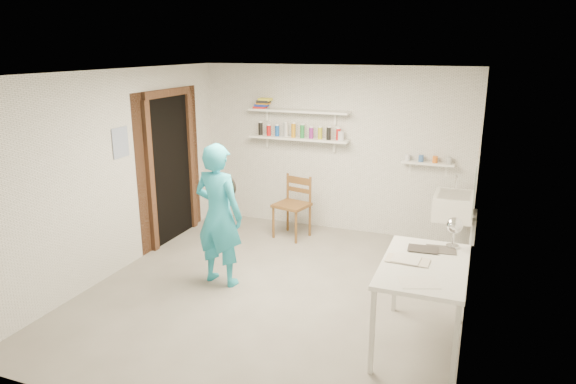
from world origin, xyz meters
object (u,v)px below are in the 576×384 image
(man, at_px, (219,215))
(wall_clock, at_px, (225,186))
(work_table, at_px, (421,305))
(belfast_sink, at_px, (453,206))
(desk_lamp, at_px, (454,225))
(wooden_chair, at_px, (292,205))

(man, xyz_separation_m, wall_clock, (-0.03, 0.22, 0.27))
(man, xyz_separation_m, work_table, (2.32, -0.53, -0.41))
(man, height_order, wall_clock, man)
(belfast_sink, bearing_deg, desk_lamp, -87.02)
(man, height_order, desk_lamp, man)
(wooden_chair, bearing_deg, belfast_sink, 14.21)
(man, height_order, wooden_chair, man)
(wall_clock, relative_size, work_table, 0.24)
(wall_clock, height_order, desk_lamp, wall_clock)
(wall_clock, xyz_separation_m, wooden_chair, (0.28, 1.45, -0.62))
(wall_clock, xyz_separation_m, work_table, (2.35, -0.75, -0.69))
(man, bearing_deg, wall_clock, -74.86)
(belfast_sink, height_order, man, man)
(work_table, bearing_deg, belfast_sink, 87.18)
(wooden_chair, relative_size, desk_lamp, 6.26)
(belfast_sink, height_order, wall_clock, wall_clock)
(work_table, distance_m, desk_lamp, 0.82)
(man, bearing_deg, desk_lamp, -173.43)
(wall_clock, bearing_deg, wooden_chair, 86.52)
(wall_clock, distance_m, desk_lamp, 2.56)
(wooden_chair, xyz_separation_m, work_table, (2.07, -2.20, -0.07))
(man, distance_m, wooden_chair, 1.72)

